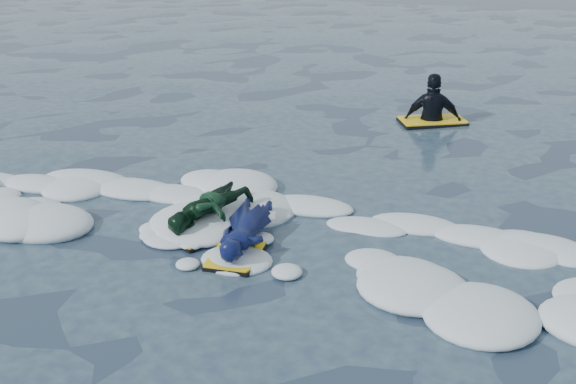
{
  "coord_description": "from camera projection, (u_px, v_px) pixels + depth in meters",
  "views": [
    {
      "loc": [
        3.56,
        -6.71,
        3.87
      ],
      "look_at": [
        1.01,
        1.6,
        0.26
      ],
      "focal_mm": 45.0,
      "sensor_mm": 36.0,
      "label": 1
    }
  ],
  "objects": [
    {
      "name": "waiting_rider_unit",
      "position": [
        432.0,
        122.0,
        13.04
      ],
      "size": [
        1.35,
        1.1,
        1.77
      ],
      "rotation": [
        0.0,
        0.0,
        0.46
      ],
      "color": "black",
      "rests_on": "ground"
    },
    {
      "name": "ground",
      "position": [
        165.0,
        253.0,
        8.37
      ],
      "size": [
        120.0,
        120.0,
        0.0
      ],
      "primitive_type": "plane",
      "color": "#18253B",
      "rests_on": "ground"
    },
    {
      "name": "foam_band",
      "position": [
        200.0,
        218.0,
        9.29
      ],
      "size": [
        12.0,
        3.1,
        0.3
      ],
      "primitive_type": null,
      "color": "white",
      "rests_on": "ground"
    },
    {
      "name": "prone_child_unit",
      "position": [
        210.0,
        213.0,
        8.83
      ],
      "size": [
        1.02,
        1.37,
        0.48
      ],
      "rotation": [
        0.0,
        0.0,
        1.1
      ],
      "color": "black",
      "rests_on": "ground"
    },
    {
      "name": "prone_woman_unit",
      "position": [
        245.0,
        232.0,
        8.45
      ],
      "size": [
        0.71,
        1.55,
        0.39
      ],
      "rotation": [
        0.0,
        0.0,
        1.62
      ],
      "color": "black",
      "rests_on": "ground"
    }
  ]
}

